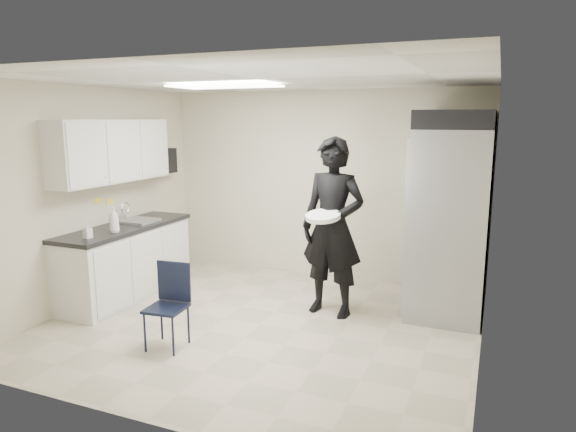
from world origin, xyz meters
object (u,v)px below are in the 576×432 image
at_px(commercial_fridge, 451,221).
at_px(man_tuxedo, 333,227).
at_px(lower_counter, 127,263).
at_px(folding_chair, 166,308).

xyz_separation_m(commercial_fridge, man_tuxedo, (-1.22, -0.66, -0.04)).
bearing_deg(commercial_fridge, man_tuxedo, -151.71).
distance_m(lower_counter, man_tuxedo, 2.66).
bearing_deg(commercial_fridge, folding_chair, -138.57).
height_order(commercial_fridge, folding_chair, commercial_fridge).
relative_size(lower_counter, folding_chair, 2.36).
bearing_deg(man_tuxedo, lower_counter, -162.84).
xyz_separation_m(lower_counter, folding_chair, (1.35, -1.07, -0.03)).
relative_size(folding_chair, man_tuxedo, 0.40).
distance_m(lower_counter, commercial_fridge, 3.98).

